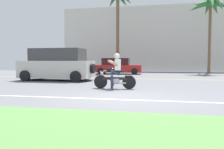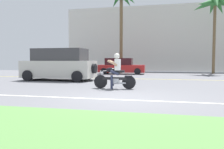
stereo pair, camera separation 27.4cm
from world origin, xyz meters
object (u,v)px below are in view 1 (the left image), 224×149
(motorcyclist, at_px, (115,74))
(suv_nearby, at_px, (57,65))
(palm_tree_1, at_px, (118,4))
(parked_car_1, at_px, (118,66))
(palm_tree_0, at_px, (211,6))
(parked_car_0, at_px, (69,65))

(motorcyclist, bearing_deg, suv_nearby, 141.32)
(motorcyclist, xyz_separation_m, palm_tree_1, (-2.10, 12.57, 6.06))
(parked_car_1, relative_size, palm_tree_1, 0.52)
(suv_nearby, relative_size, palm_tree_0, 0.62)
(parked_car_0, height_order, parked_car_1, parked_car_0)
(motorcyclist, distance_m, parked_car_0, 11.34)
(palm_tree_0, distance_m, palm_tree_1, 8.69)
(parked_car_1, xyz_separation_m, palm_tree_1, (-0.32, 1.77, 6.03))
(palm_tree_1, bearing_deg, suv_nearby, -103.16)
(motorcyclist, distance_m, palm_tree_1, 14.11)
(suv_nearby, xyz_separation_m, parked_car_1, (2.46, 7.40, -0.27))
(suv_nearby, height_order, parked_car_0, suv_nearby)
(motorcyclist, height_order, parked_car_1, motorcyclist)
(parked_car_1, bearing_deg, palm_tree_1, 100.19)
(motorcyclist, height_order, parked_car_0, parked_car_0)
(motorcyclist, relative_size, palm_tree_0, 0.25)
(parked_car_0, relative_size, parked_car_1, 0.89)
(parked_car_0, height_order, palm_tree_1, palm_tree_1)
(suv_nearby, xyz_separation_m, parked_car_0, (-1.78, 6.21, -0.16))
(palm_tree_0, bearing_deg, palm_tree_1, -175.17)
(motorcyclist, xyz_separation_m, suv_nearby, (-4.24, 3.40, 0.30))
(parked_car_1, bearing_deg, suv_nearby, -108.40)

